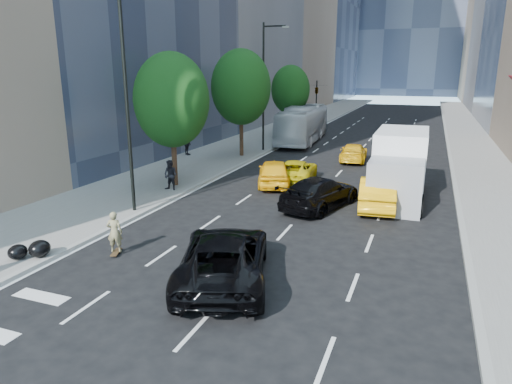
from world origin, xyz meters
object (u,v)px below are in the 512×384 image
at_px(black_sedan_lincoln, 224,257).
at_px(city_bus, 303,124).
at_px(black_sedan_mercedes, 320,193).
at_px(box_truck, 399,165).
at_px(skateboarder, 115,235).

distance_m(black_sedan_lincoln, city_bus, 29.73).
bearing_deg(city_bus, black_sedan_mercedes, -76.61).
relative_size(city_bus, box_truck, 1.64).
height_order(skateboarder, box_truck, box_truck).
xyz_separation_m(black_sedan_lincoln, box_truck, (4.50, 12.33, 0.96)).
bearing_deg(box_truck, skateboarder, -128.17).
bearing_deg(skateboarder, black_sedan_mercedes, -144.10).
bearing_deg(city_bus, skateboarder, -92.72).
distance_m(black_sedan_lincoln, box_truck, 13.16).
xyz_separation_m(black_sedan_lincoln, black_sedan_mercedes, (1.05, 9.00, -0.04)).
bearing_deg(city_bus, box_truck, -63.95).
relative_size(black_sedan_lincoln, black_sedan_mercedes, 1.11).
height_order(city_bus, box_truck, box_truck).
relative_size(skateboarder, city_bus, 0.13).
distance_m(city_bus, box_truck, 19.55).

